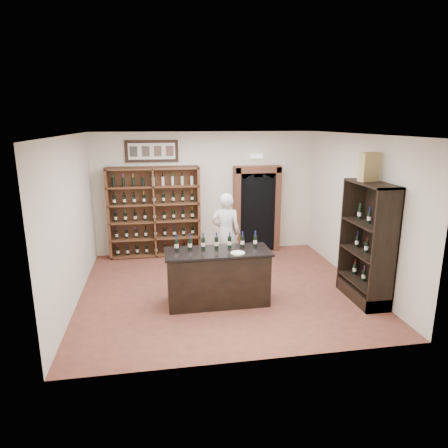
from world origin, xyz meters
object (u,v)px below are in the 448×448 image
(tasting_counter, at_px, (218,277))
(side_cabinet, at_px, (367,261))
(wine_shelf, at_px, (154,212))
(wine_crate, at_px, (369,167))
(counter_bottle_0, at_px, (176,245))
(shopkeeper, at_px, (226,233))

(tasting_counter, bearing_deg, side_cabinet, -6.28)
(wine_shelf, bearing_deg, tasting_counter, -69.44)
(wine_shelf, height_order, side_cabinet, same)
(tasting_counter, relative_size, wine_crate, 3.69)
(counter_bottle_0, bearing_deg, side_cabinet, -7.32)
(tasting_counter, bearing_deg, shopkeeper, 75.07)
(tasting_counter, xyz_separation_m, counter_bottle_0, (-0.72, 0.14, 0.61))
(tasting_counter, height_order, wine_crate, wine_crate)
(shopkeeper, relative_size, wine_crate, 3.45)
(wine_shelf, distance_m, counter_bottle_0, 2.82)
(counter_bottle_0, height_order, wine_crate, wine_crate)
(wine_shelf, distance_m, side_cabinet, 5.02)
(counter_bottle_0, distance_m, shopkeeper, 1.85)
(tasting_counter, xyz_separation_m, shopkeeper, (0.42, 1.58, 0.38))
(shopkeeper, bearing_deg, wine_crate, 153.82)
(wine_crate, bearing_deg, counter_bottle_0, 160.39)
(counter_bottle_0, distance_m, side_cabinet, 3.49)
(tasting_counter, height_order, counter_bottle_0, counter_bottle_0)
(tasting_counter, distance_m, counter_bottle_0, 0.96)
(wine_crate, bearing_deg, side_cabinet, -91.43)
(counter_bottle_0, bearing_deg, wine_shelf, 97.75)
(wine_shelf, relative_size, side_cabinet, 1.00)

